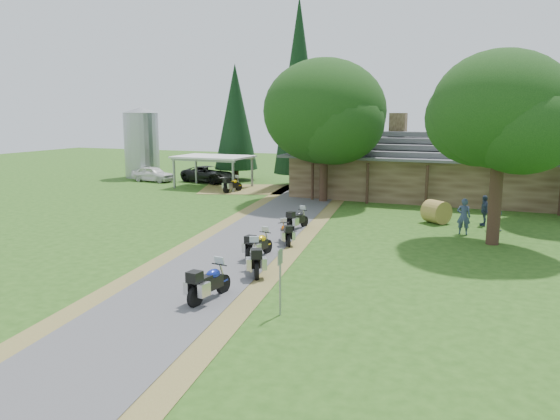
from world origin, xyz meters
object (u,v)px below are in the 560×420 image
at_px(carport, 214,172).
at_px(motorcycle_carport_a, 233,184).
at_px(motorcycle_row_a, 209,281).
at_px(motorcycle_row_b, 255,257).
at_px(motorcycle_row_c, 259,243).
at_px(car_white_sedan, 153,172).
at_px(lodge, 435,165).
at_px(hay_bale, 436,212).
at_px(motorcycle_row_d, 285,232).
at_px(motorcycle_row_e, 298,218).
at_px(silo, 142,143).
at_px(car_dark_suv, 208,170).

bearing_deg(carport, motorcycle_carport_a, -33.76).
height_order(motorcycle_row_a, motorcycle_row_b, motorcycle_row_a).
xyz_separation_m(motorcycle_row_b, motorcycle_row_c, (-0.86, 2.29, -0.05)).
relative_size(car_white_sedan, motorcycle_row_a, 2.64).
bearing_deg(lodge, motorcycle_carport_a, -168.36).
xyz_separation_m(lodge, motorcycle_carport_a, (-15.13, -3.12, -1.80)).
bearing_deg(hay_bale, motorcycle_row_d, -128.15).
xyz_separation_m(carport, motorcycle_row_e, (12.34, -13.04, -0.72)).
xyz_separation_m(silo, motorcycle_carport_a, (12.75, -5.80, -2.71)).
height_order(silo, carport, silo).
distance_m(carport, motorcycle_row_e, 17.97).
distance_m(silo, motorcycle_row_c, 32.55).
relative_size(lodge, carport, 3.49).
relative_size(carport, motorcycle_row_c, 3.32).
bearing_deg(car_dark_suv, motorcycle_row_e, -123.42).
bearing_deg(motorcycle_row_d, motorcycle_row_a, 151.01).
height_order(motorcycle_row_a, motorcycle_row_e, motorcycle_row_a).
bearing_deg(motorcycle_row_c, motorcycle_row_d, 3.68).
distance_m(car_dark_suv, motorcycle_row_e, 21.37).
bearing_deg(silo, motorcycle_row_b, -46.96).
xyz_separation_m(car_white_sedan, car_dark_suv, (5.04, 1.35, 0.23)).
height_order(lodge, motorcycle_row_b, lodge).
xyz_separation_m(motorcycle_row_e, motorcycle_carport_a, (-9.60, 11.16, 0.04)).
height_order(silo, motorcycle_row_b, silo).
distance_m(car_white_sedan, motorcycle_row_a, 33.31).
bearing_deg(hay_bale, silo, 156.91).
height_order(silo, motorcycle_row_c, silo).
bearing_deg(motorcycle_row_b, motorcycle_row_c, -7.65).
distance_m(carport, motorcycle_row_b, 25.42).
bearing_deg(motorcycle_carport_a, motorcycle_row_b, -136.55).
distance_m(carport, motorcycle_carport_a, 3.39).
bearing_deg(motorcycle_row_b, car_white_sedan, 13.95).
height_order(motorcycle_row_a, motorcycle_row_d, motorcycle_row_a).
bearing_deg(motorcycle_carport_a, motorcycle_row_c, -135.50).
bearing_deg(motorcycle_row_e, silo, 64.76).
bearing_deg(motorcycle_carport_a, silo, 79.81).
height_order(carport, motorcycle_row_e, carport).
relative_size(motorcycle_row_e, motorcycle_carport_a, 0.94).
bearing_deg(motorcycle_row_a, hay_bale, -11.54).
bearing_deg(car_white_sedan, motorcycle_row_d, -126.84).
bearing_deg(hay_bale, motorcycle_row_a, -108.98).
bearing_deg(car_dark_suv, car_white_sedan, 119.26).
relative_size(silo, car_dark_suv, 1.17).
bearing_deg(motorcycle_row_e, hay_bale, -44.11).
bearing_deg(motorcycle_row_b, motorcycle_row_a, 148.99).
xyz_separation_m(car_white_sedan, motorcycle_carport_a, (9.82, -3.29, -0.23)).
relative_size(silo, hay_bale, 5.13).
bearing_deg(motorcycle_row_a, carport, 36.02).
height_order(motorcycle_row_b, hay_bale, motorcycle_row_b).
bearing_deg(silo, hay_bale, -23.09).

